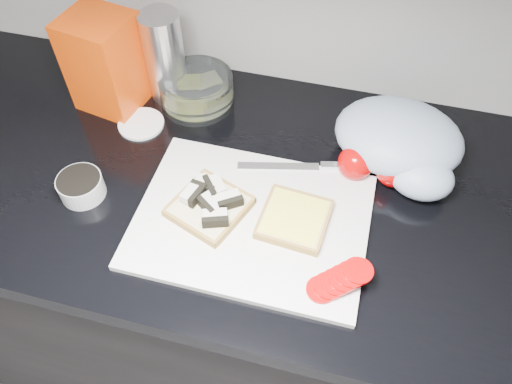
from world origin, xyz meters
TOP-DOWN VIEW (x-y plane):
  - base_cabinet at (0.00, 1.20)m, footprint 3.50×0.60m
  - countertop at (0.00, 1.20)m, footprint 3.50×0.64m
  - cutting_board at (0.09, 1.10)m, footprint 0.40×0.30m
  - bread_left at (0.02, 1.11)m, footprint 0.16×0.16m
  - bread_right at (0.16, 1.12)m, footprint 0.13×0.13m
  - tomato_slices at (0.26, 1.02)m, footprint 0.11×0.09m
  - knife at (0.17, 1.25)m, footprint 0.22×0.07m
  - seed_tub at (-0.22, 1.09)m, footprint 0.08×0.08m
  - tub_lid at (-0.19, 1.28)m, footprint 0.11×0.11m
  - glass_bowl at (-0.10, 1.38)m, footprint 0.15×0.15m
  - bread_bag at (-0.27, 1.34)m, footprint 0.14×0.14m
  - steel_canister at (-0.16, 1.39)m, footprint 0.08×0.08m
  - grocery_bag at (0.32, 1.31)m, footprint 0.26×0.24m
  - whole_tomatoes at (0.28, 1.26)m, footprint 0.14×0.07m

SIDE VIEW (x-z plane):
  - base_cabinet at x=0.00m, z-range 0.00..0.86m
  - countertop at x=0.00m, z-range 0.86..0.90m
  - tub_lid at x=-0.19m, z-range 0.90..0.91m
  - cutting_board at x=0.09m, z-range 0.90..0.91m
  - knife at x=0.17m, z-range 0.91..0.92m
  - bread_right at x=0.16m, z-range 0.91..0.93m
  - seed_tub at x=-0.22m, z-range 0.90..0.94m
  - bread_left at x=0.02m, z-range 0.91..0.94m
  - tomato_slices at x=0.26m, z-range 0.91..0.94m
  - glass_bowl at x=-0.10m, z-range 0.90..0.96m
  - whole_tomatoes at x=0.28m, z-range 0.90..0.97m
  - grocery_bag at x=0.32m, z-range 0.90..1.00m
  - steel_canister at x=-0.16m, z-range 0.90..1.09m
  - bread_bag at x=-0.27m, z-range 0.90..1.10m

